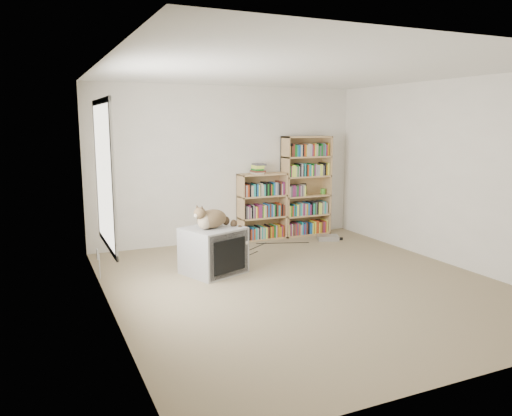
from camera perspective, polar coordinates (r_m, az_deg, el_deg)
name	(u,v)px	position (r m, az deg, el deg)	size (l,w,h in m)	color
floor	(304,284)	(6.13, 5.48, -8.60)	(4.50, 5.00, 0.01)	gray
wall_back	(228,165)	(8.11, -3.21, 4.96)	(4.50, 0.02, 2.50)	white
wall_front	(480,218)	(3.92, 24.26, -1.03)	(4.50, 0.02, 2.50)	white
wall_left	(107,192)	(5.12, -16.70, 1.77)	(0.02, 5.00, 2.50)	white
wall_right	(450,173)	(7.24, 21.32, 3.74)	(0.02, 5.00, 2.50)	white
ceiling	(307,71)	(5.84, 5.90, 15.35)	(4.50, 5.00, 0.02)	white
window	(104,175)	(5.30, -16.94, 3.65)	(0.02, 1.22, 1.52)	white
crt_tv	(213,250)	(6.47, -4.95, -4.85)	(0.86, 0.83, 0.60)	#A7A8AA
cat	(217,221)	(6.36, -4.53, -1.50)	(0.73, 0.44, 0.52)	#3A2618
bookcase_tall	(306,188)	(8.62, 5.70, 2.28)	(0.85, 0.30, 1.70)	tan
bookcase_short	(262,209)	(8.28, 0.65, -0.11)	(0.80, 0.30, 1.10)	tan
book_stack	(258,169)	(8.14, 0.23, 4.52)	(0.20, 0.26, 0.17)	#B33B17
green_mug	(323,191)	(8.78, 7.63, 1.92)	(0.09, 0.09, 0.10)	#4EA42E
framed_print	(303,189)	(8.68, 5.37, 2.19)	(0.14, 0.01, 0.19)	black
dvd_player	(328,238)	(8.37, 8.23, -3.37)	(0.34, 0.24, 0.08)	#B4B4B9
wall_outlet	(97,254)	(6.49, -17.67, -5.04)	(0.01, 0.08, 0.13)	silver
floor_cables	(264,250)	(7.66, 0.88, -4.77)	(1.20, 0.70, 0.01)	black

